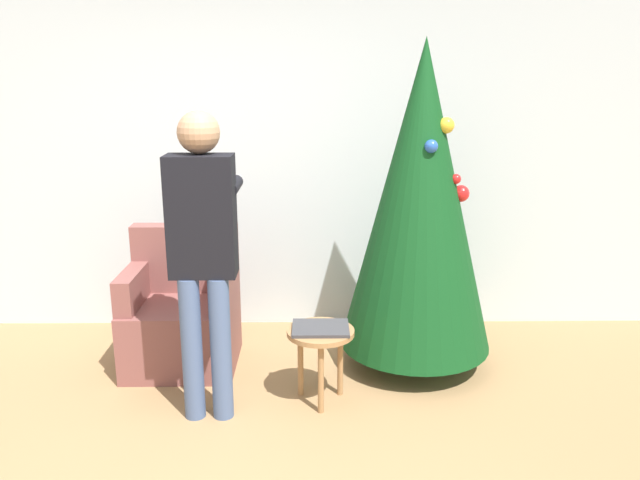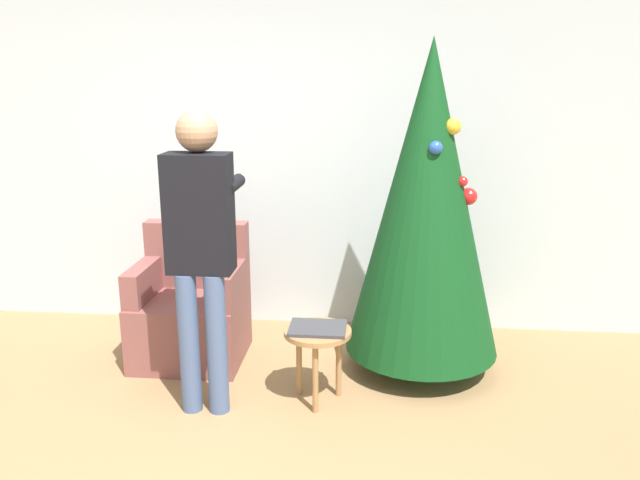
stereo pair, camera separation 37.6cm
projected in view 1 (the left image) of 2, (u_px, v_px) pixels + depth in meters
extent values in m
cube|color=silver|center=(261.00, 155.00, 4.73)|extent=(8.00, 0.06, 2.70)
cylinder|color=brown|center=(413.00, 352.00, 4.35)|extent=(0.10, 0.10, 0.15)
cone|color=#0F4219|center=(420.00, 199.00, 4.06)|extent=(1.02, 1.02, 2.03)
sphere|color=gold|center=(446.00, 125.00, 3.87)|extent=(0.10, 0.10, 0.10)
sphere|color=red|center=(456.00, 179.00, 3.93)|extent=(0.06, 0.06, 0.06)
sphere|color=#2856B2|center=(462.00, 285.00, 4.47)|extent=(0.09, 0.09, 0.09)
sphere|color=#2856B2|center=(431.00, 146.00, 3.80)|extent=(0.08, 0.08, 0.08)
sphere|color=red|center=(461.00, 193.00, 4.02)|extent=(0.11, 0.11, 0.11)
sphere|color=#B23399|center=(374.00, 247.00, 4.41)|extent=(0.08, 0.08, 0.08)
cube|color=brown|center=(182.00, 334.00, 4.27)|extent=(0.73, 0.65, 0.46)
cube|color=brown|center=(186.00, 258.00, 4.39)|extent=(0.73, 0.14, 0.48)
cube|color=brown|center=(134.00, 286.00, 4.18)|extent=(0.12, 0.58, 0.24)
cube|color=brown|center=(225.00, 286.00, 4.19)|extent=(0.12, 0.58, 0.24)
cylinder|color=#475B84|center=(192.00, 349.00, 3.57)|extent=(0.12, 0.12, 0.86)
cylinder|color=#475B84|center=(221.00, 349.00, 3.57)|extent=(0.12, 0.12, 0.86)
cube|color=black|center=(202.00, 216.00, 3.43)|extent=(0.37, 0.20, 0.68)
sphere|color=tan|center=(199.00, 132.00, 3.34)|extent=(0.23, 0.23, 0.23)
cylinder|color=black|center=(179.00, 186.00, 3.58)|extent=(0.08, 0.30, 0.08)
cylinder|color=black|center=(233.00, 186.00, 3.58)|extent=(0.08, 0.30, 0.08)
cube|color=white|center=(237.00, 180.00, 3.76)|extent=(0.04, 0.14, 0.04)
cylinder|color=#A37547|center=(321.00, 332.00, 3.74)|extent=(0.41, 0.41, 0.03)
cylinder|color=#A37547|center=(321.00, 379.00, 3.67)|extent=(0.04, 0.04, 0.44)
cylinder|color=#A37547|center=(340.00, 362.00, 3.87)|extent=(0.04, 0.04, 0.44)
cylinder|color=#A37547|center=(301.00, 362.00, 3.87)|extent=(0.04, 0.04, 0.44)
cube|color=#38383D|center=(321.00, 328.00, 3.74)|extent=(0.34, 0.26, 0.02)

